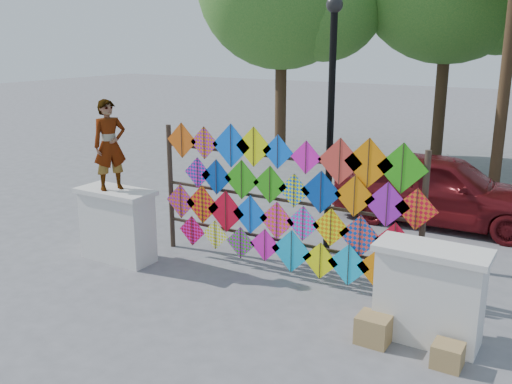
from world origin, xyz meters
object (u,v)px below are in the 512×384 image
at_px(vendor_woman, 110,145).
at_px(lamppost, 331,105).
at_px(sedan, 441,189).
at_px(kite_rack, 286,203).

xyz_separation_m(vendor_woman, lamppost, (3.05, 2.20, 0.64)).
xyz_separation_m(sedan, lamppost, (-1.32, -2.80, 1.94)).
relative_size(vendor_woman, lamppost, 0.34).
relative_size(kite_rack, lamppost, 1.11).
distance_m(kite_rack, sedan, 4.37).
relative_size(vendor_woman, sedan, 0.35).
bearing_deg(sedan, vendor_woman, 136.84).
distance_m(kite_rack, vendor_woman, 3.14).
bearing_deg(lamppost, kite_rack, -97.59).
xyz_separation_m(kite_rack, sedan, (1.49, 4.08, -0.49)).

